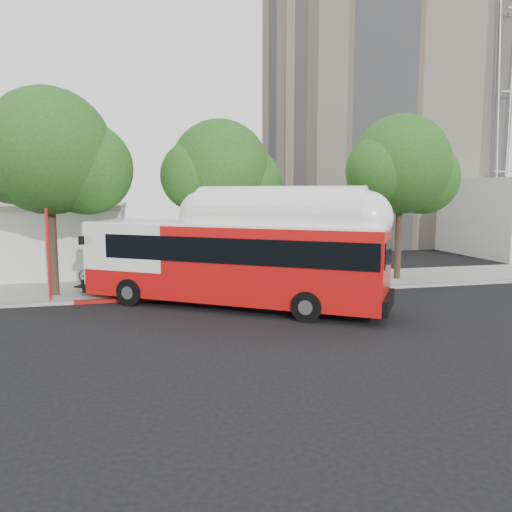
{
  "coord_description": "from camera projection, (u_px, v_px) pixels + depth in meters",
  "views": [
    {
      "loc": [
        -5.14,
        -19.28,
        5.02
      ],
      "look_at": [
        0.17,
        3.0,
        2.04
      ],
      "focal_mm": 35.0,
      "sensor_mm": 36.0,
      "label": 1
    }
  ],
  "objects": [
    {
      "name": "ground",
      "position": [
        269.0,
        315.0,
        20.43
      ],
      "size": [
        120.0,
        120.0,
        0.0
      ],
      "primitive_type": "plane",
      "color": "black",
      "rests_on": "ground"
    },
    {
      "name": "sidewalk",
      "position": [
        238.0,
        284.0,
        26.69
      ],
      "size": [
        60.0,
        5.0,
        0.15
      ],
      "primitive_type": "cube",
      "color": "gray",
      "rests_on": "ground"
    },
    {
      "name": "curb_strip",
      "position": [
        248.0,
        294.0,
        24.18
      ],
      "size": [
        60.0,
        0.3,
        0.15
      ],
      "primitive_type": "cube",
      "color": "gray",
      "rests_on": "ground"
    },
    {
      "name": "red_curb_segment",
      "position": [
        186.0,
        297.0,
        23.49
      ],
      "size": [
        10.0,
        0.32,
        0.16
      ],
      "primitive_type": "cube",
      "color": "maroon",
      "rests_on": "ground"
    },
    {
      "name": "street_tree_left",
      "position": [
        60.0,
        157.0,
        22.98
      ],
      "size": [
        6.67,
        5.8,
        9.74
      ],
      "color": "#2D2116",
      "rests_on": "ground"
    },
    {
      "name": "street_tree_mid",
      "position": [
        227.0,
        174.0,
        25.37
      ],
      "size": [
        5.75,
        5.0,
        8.62
      ],
      "color": "#2D2116",
      "rests_on": "ground"
    },
    {
      "name": "street_tree_right",
      "position": [
        407.0,
        169.0,
        27.44
      ],
      "size": [
        6.21,
        5.4,
        9.18
      ],
      "color": "#2D2116",
      "rests_on": "ground"
    },
    {
      "name": "apartment_tower",
      "position": [
        373.0,
        63.0,
        49.31
      ],
      "size": [
        18.0,
        18.0,
        37.0
      ],
      "color": "gray",
      "rests_on": "ground"
    },
    {
      "name": "transit_bus",
      "position": [
        233.0,
        262.0,
        21.54
      ],
      "size": [
        13.18,
        9.91,
        4.2
      ],
      "rotation": [
        0.0,
        0.0,
        -0.59
      ],
      "color": "red",
      "rests_on": "ground"
    },
    {
      "name": "signal_pole",
      "position": [
        48.0,
        251.0,
        22.13
      ],
      "size": [
        0.13,
        0.44,
        4.68
      ],
      "color": "red",
      "rests_on": "ground"
    }
  ]
}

